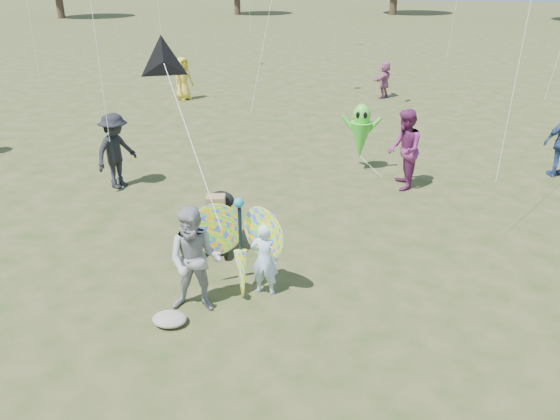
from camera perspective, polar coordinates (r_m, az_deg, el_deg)
The scene contains 12 objects.
ground at distance 8.45m, azimuth -0.51°, elevation -11.09°, with size 160.00×160.00×0.00m, color #51592B.
child_girl at distance 8.69m, azimuth -1.62°, elevation -5.17°, with size 0.45×0.30×1.24m, color #B4D2FF.
adult_man at distance 8.27m, azimuth -8.87°, elevation -5.24°, with size 0.83×0.65×1.71m, color #98989D.
grey_bag at distance 8.42m, azimuth -11.46°, elevation -11.10°, with size 0.52×0.43×0.17m, color gray.
crowd_b at distance 13.40m, azimuth -16.77°, elevation 5.92°, with size 1.16×0.67×1.79m, color black.
crowd_e at distance 13.09m, azimuth 12.85°, elevation 6.16°, with size 0.92×0.72×1.89m, color #71255C.
crowd_g at distance 22.15m, azimuth -10.09°, elevation 13.37°, with size 0.80×0.52×1.64m, color yellow.
crowd_j at distance 22.52m, azimuth 10.83°, elevation 13.24°, with size 1.34×0.43×1.44m, color #AA618A.
jogging_stroller at distance 10.14m, azimuth -6.48°, elevation -0.82°, with size 0.62×1.10×1.09m.
butterfly_kite at distance 8.67m, azimuth -4.15°, elevation -3.65°, with size 1.74×0.75×1.83m.
delta_kite_rig at distance 8.95m, azimuth -12.04°, elevation 14.76°, with size 1.67×1.66×2.54m.
alien_kite at distance 14.06m, azimuth 8.42°, elevation 7.86°, with size 1.12×0.69×1.74m.
Camera 1 is at (1.32, -6.76, 4.90)m, focal length 35.00 mm.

